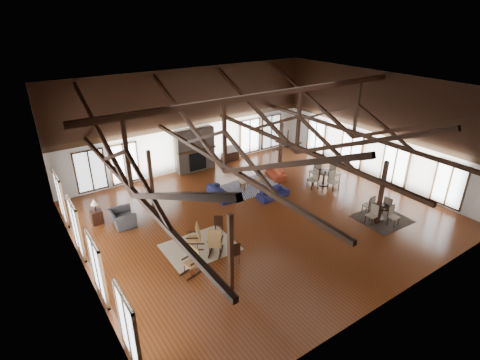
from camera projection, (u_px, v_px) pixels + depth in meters
floor at (262, 215)px, 17.90m from camera, size 16.00×16.00×0.00m
ceiling at (265, 89)px, 15.37m from camera, size 16.00×14.00×0.02m
wall_back at (191, 121)px, 21.89m from camera, size 16.00×0.02×6.00m
wall_front at (403, 226)px, 11.38m from camera, size 16.00×0.02×6.00m
wall_left at (74, 206)px, 12.57m from camera, size 0.02×14.00×6.00m
wall_right at (378, 127)px, 20.71m from camera, size 0.02×14.00×6.00m
roof_truss at (264, 135)px, 16.20m from camera, size 15.60×14.07×3.14m
post_grid at (262, 187)px, 17.26m from camera, size 8.16×7.16×3.05m
fireplace at (195, 150)px, 22.37m from camera, size 2.50×0.69×2.60m
ceiling_fan at (287, 145)px, 15.83m from camera, size 1.60×1.60×0.75m
sofa_navy_front at (273, 193)px, 19.45m from camera, size 1.74×0.73×0.50m
sofa_navy_left at (220, 192)px, 19.51m from camera, size 1.91×0.83×0.55m
sofa_orange at (275, 172)px, 21.92m from camera, size 1.93×1.26×0.53m
coffee_table at (250, 181)px, 20.46m from camera, size 1.28×0.86×0.45m
vase at (248, 180)px, 20.25m from camera, size 0.22×0.22×0.21m
armchair at (123, 218)px, 16.93m from camera, size 1.20×1.07×0.75m
side_table_lamp at (96, 214)px, 17.08m from camera, size 0.48×0.48×1.23m
rocking_chair_a at (196, 237)px, 15.29m from camera, size 0.97×0.86×1.11m
rocking_chair_b at (215, 242)px, 14.87m from camera, size 0.97×1.00×1.18m
rocking_chair_c at (193, 260)px, 13.89m from camera, size 0.94×0.65×1.10m
side_chair_a at (219, 222)px, 16.36m from camera, size 0.53×0.53×0.89m
side_chair_b at (235, 251)px, 14.33m from camera, size 0.49×0.49×0.95m
cafe_table_near at (381, 210)px, 17.39m from camera, size 1.83×1.83×0.95m
cafe_table_far at (324, 176)px, 20.73m from camera, size 2.14×2.14×1.10m
cup_near at (383, 205)px, 17.27m from camera, size 0.15×0.15×0.09m
cup_far at (325, 171)px, 20.60m from camera, size 0.16×0.16×0.10m
tv_console at (230, 156)px, 24.15m from camera, size 1.12×0.42×0.56m
television at (230, 148)px, 23.92m from camera, size 0.93×0.16×0.54m
rug_tan at (200, 247)px, 15.52m from camera, size 2.90×2.29×0.01m
rug_navy at (251, 186)px, 20.77m from camera, size 2.99×2.31×0.01m
rug_dark at (382, 219)px, 17.59m from camera, size 2.34×2.15×0.01m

